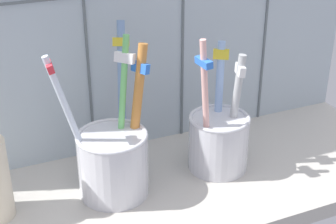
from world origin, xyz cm
name	(u,v)px	position (x,y,z in cm)	size (l,w,h in cm)	color
counter_slab	(172,190)	(0.00, 0.00, 1.00)	(64.00, 22.00, 2.00)	#BCB7AD
toothbrush_cup_left	(114,157)	(-6.67, 1.40, 6.61)	(11.96, 11.63, 18.55)	silver
toothbrush_cup_right	(219,138)	(6.88, 1.22, 6.16)	(7.56, 7.70, 17.68)	silver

